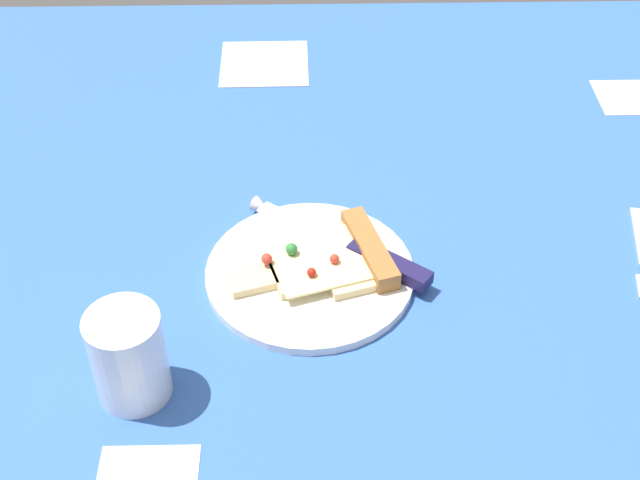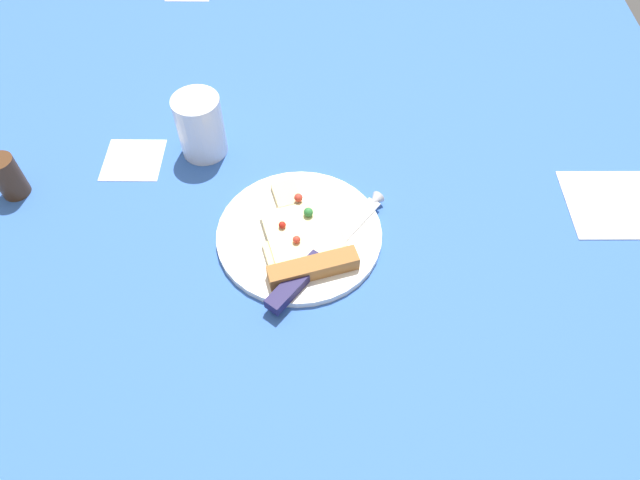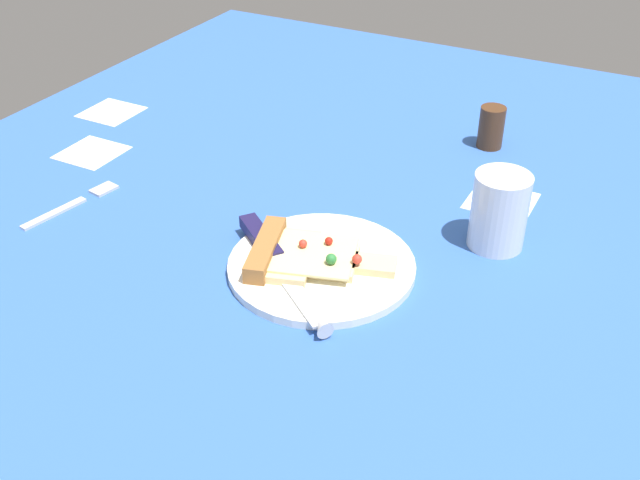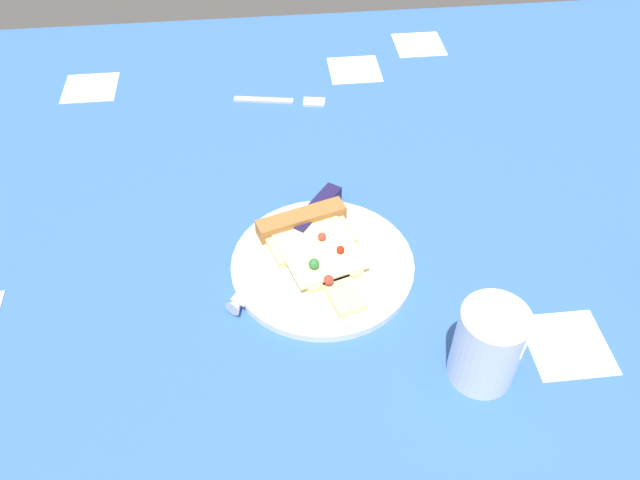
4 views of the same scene
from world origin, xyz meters
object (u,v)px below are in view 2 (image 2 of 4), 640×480
pizza_slice (304,243)px  knife (318,260)px  pepper_shaker (8,177)px  napkin (611,204)px  plate (299,234)px  drinking_glass (200,126)px

pizza_slice → knife: bearing=-71.8°
knife → pepper_shaker: pepper_shaker is taller
napkin → pizza_slice: bearing=-79.0°
pepper_shaker → napkin: bearing=88.9°
pizza_slice → knife: (2.64, 1.88, -0.19)cm
plate → drinking_glass: 23.45cm
knife → drinking_glass: size_ratio=2.04×
drinking_glass → pepper_shaker: 28.50cm
plate → knife: (5.08, 2.65, 1.13)cm
pizza_slice → pepper_shaker: 44.38cm
plate → knife: 5.84cm
plate → knife: bearing=27.6°
pizza_slice → napkin: (-8.71, 44.76, -1.66)cm
drinking_glass → napkin: drinking_glass is taller
plate → pepper_shaker: pepper_shaker is taller
drinking_glass → napkin: (10.83, 60.93, -4.80)cm
napkin → drinking_glass: bearing=-100.1°
plate → drinking_glass: (-17.11, -15.40, 4.47)cm
knife → pepper_shaker: bearing=-158.9°
pepper_shaker → drinking_glass: bearing=108.7°
napkin → plate: bearing=-82.2°
plate → drinking_glass: drinking_glass is taller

